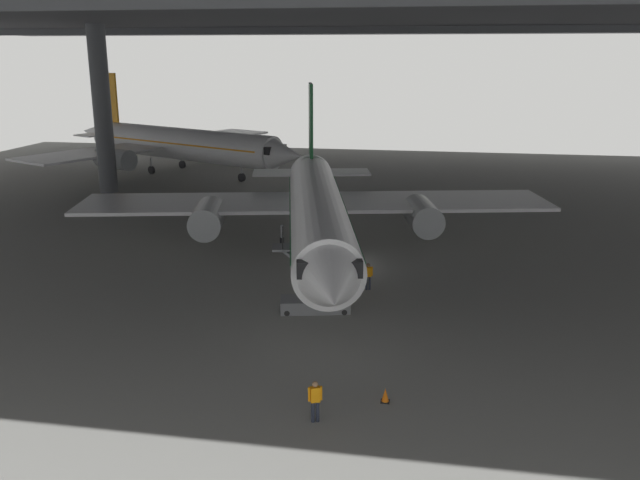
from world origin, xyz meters
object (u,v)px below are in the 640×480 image
airplane_distant (178,144)px  traffic_cone_orange (385,395)px  airplane_main (317,209)px  crew_worker_by_stairs (368,275)px  crew_worker_near_nose (315,399)px  boarding_stairs (314,298)px

airplane_distant → traffic_cone_orange: size_ratio=55.87×
airplane_main → crew_worker_by_stairs: airplane_main is taller
airplane_distant → crew_worker_near_nose: bearing=-63.4°
boarding_stairs → crew_worker_by_stairs: boarding_stairs is taller
crew_worker_by_stairs → airplane_distant: airplane_distant is taller
airplane_distant → crew_worker_by_stairs: bearing=-54.3°
crew_worker_near_nose → airplane_distant: airplane_distant is taller
traffic_cone_orange → crew_worker_by_stairs: bearing=99.1°
crew_worker_by_stairs → airplane_distant: 44.59m
boarding_stairs → traffic_cone_orange: 10.32m
crew_worker_near_nose → airplane_distant: size_ratio=0.05×
boarding_stairs → crew_worker_by_stairs: (2.52, 3.83, 0.21)m
boarding_stairs → airplane_distant: (-23.46, 39.98, 2.67)m
airplane_main → traffic_cone_orange: airplane_main is taller
boarding_stairs → crew_worker_near_nose: size_ratio=2.71×
crew_worker_near_nose → traffic_cone_orange: 3.24m
crew_worker_near_nose → crew_worker_by_stairs: bearing=88.5°
boarding_stairs → traffic_cone_orange: (4.62, -9.22, -0.43)m
airplane_main → crew_worker_by_stairs: bearing=-54.8°
crew_worker_by_stairs → boarding_stairs: bearing=-123.4°
crew_worker_by_stairs → traffic_cone_orange: size_ratio=2.72×
airplane_main → crew_worker_near_nose: size_ratio=20.74×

